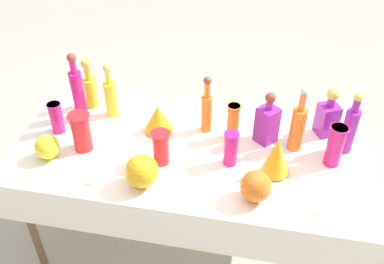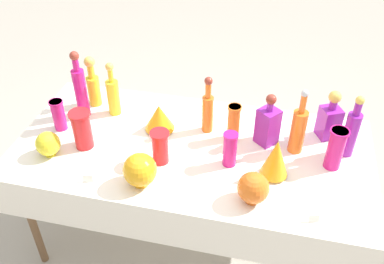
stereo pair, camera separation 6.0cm
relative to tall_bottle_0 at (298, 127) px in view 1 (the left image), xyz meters
The scene contains 23 objects.
ground_plane 1.05m from the tall_bottle_0, 169.31° to the right, with size 40.00×40.00×0.00m, color #A0998C.
display_table 0.58m from the tall_bottle_0, 166.45° to the right, with size 1.87×0.92×0.76m.
tall_bottle_0 is the anchor object (origin of this frame).
tall_bottle_1 0.26m from the tall_bottle_0, ahead, with size 0.07×0.07×0.35m.
tall_bottle_2 1.20m from the tall_bottle_0, behind, with size 0.07×0.07×0.32m.
tall_bottle_3 1.04m from the tall_bottle_0, behind, with size 0.07×0.07×0.33m.
tall_bottle_4 0.49m from the tall_bottle_0, behind, with size 0.06×0.06×0.34m.
tall_bottle_5 1.21m from the tall_bottle_0, behind, with size 0.07×0.07×0.41m.
square_decanter_0 0.23m from the tall_bottle_0, 44.84° to the left, with size 0.13×0.13×0.28m.
square_decanter_1 0.16m from the tall_bottle_0, 168.33° to the left, with size 0.14×0.14×0.30m.
slender_vase_0 0.20m from the tall_bottle_0, 25.40° to the right, with size 0.09×0.09×0.23m.
slender_vase_1 1.11m from the tall_bottle_0, 168.60° to the right, with size 0.11×0.11×0.21m.
slender_vase_2 1.28m from the tall_bottle_0, behind, with size 0.08×0.08×0.18m.
slender_vase_3 0.33m from the tall_bottle_0, behind, with size 0.07×0.07×0.21m.
slender_vase_4 0.37m from the tall_bottle_0, 149.64° to the right, with size 0.08×0.08×0.19m.
slender_vase_5 0.70m from the tall_bottle_0, 159.60° to the right, with size 0.10×0.10×0.18m.
fluted_vase_0 0.24m from the tall_bottle_0, 113.17° to the right, with size 0.14×0.14×0.21m.
fluted_vase_1 0.74m from the tall_bottle_0, behind, with size 0.16×0.16×0.16m.
round_bowl_0 1.27m from the tall_bottle_0, 165.16° to the right, with size 0.13×0.13×0.13m.
round_bowl_1 0.45m from the tall_bottle_0, 113.08° to the right, with size 0.15×0.15×0.15m.
round_bowl_2 0.82m from the tall_bottle_0, 149.04° to the right, with size 0.16×0.16×0.17m.
price_tag_left 1.07m from the tall_bottle_0, 154.03° to the right, with size 0.05×0.01×0.04m, color white.
price_tag_center 0.50m from the tall_bottle_0, 77.92° to the right, with size 0.04×0.01×0.04m, color white.
Camera 1 is at (0.34, -1.71, 2.21)m, focal length 40.00 mm.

